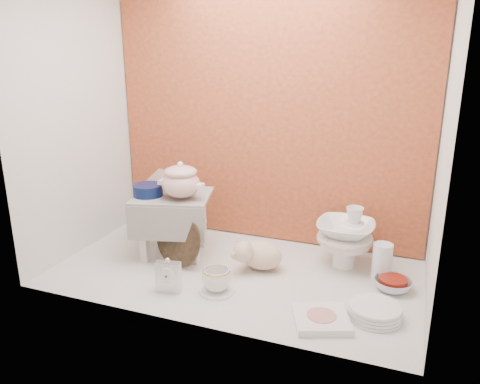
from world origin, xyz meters
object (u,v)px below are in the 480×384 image
object	(u,v)px
blue_white_vase	(152,214)
porcelain_tower	(345,236)
plush_pig	(261,255)
dinner_plate_stack	(375,312)
gold_rim_teacup	(217,280)
crystal_bowl	(393,285)
step_stool	(174,225)
mantel_clock	(168,275)
soup_tureen	(181,180)
floral_platter	(157,198)

from	to	relation	value
blue_white_vase	porcelain_tower	size ratio (longest dim) A/B	0.73
plush_pig	dinner_plate_stack	bearing A→B (deg)	-46.79
gold_rim_teacup	dinner_plate_stack	bearing A→B (deg)	2.88
dinner_plate_stack	blue_white_vase	bearing A→B (deg)	160.21
gold_rim_teacup	crystal_bowl	distance (m)	0.82
step_stool	porcelain_tower	bearing A→B (deg)	-4.42
mantel_clock	crystal_bowl	xyz separation A→B (m)	(0.97, 0.38, -0.06)
plush_pig	blue_white_vase	bearing A→B (deg)	140.36
step_stool	plush_pig	world-z (taller)	step_stool
soup_tureen	dinner_plate_stack	xyz separation A→B (m)	(1.02, -0.24, -0.41)
step_stool	blue_white_vase	size ratio (longest dim) A/B	1.65
step_stool	mantel_clock	distance (m)	0.43
plush_pig	dinner_plate_stack	world-z (taller)	plush_pig
step_stool	dinner_plate_stack	size ratio (longest dim) A/B	1.75
blue_white_vase	crystal_bowl	bearing A→B (deg)	-8.68
blue_white_vase	plush_pig	world-z (taller)	blue_white_vase
soup_tureen	floral_platter	size ratio (longest dim) A/B	0.64
soup_tureen	crystal_bowl	bearing A→B (deg)	2.05
soup_tureen	mantel_clock	size ratio (longest dim) A/B	1.41
floral_platter	dinner_plate_stack	world-z (taller)	floral_platter
dinner_plate_stack	porcelain_tower	size ratio (longest dim) A/B	0.68
soup_tureen	gold_rim_teacup	size ratio (longest dim) A/B	1.79
plush_pig	gold_rim_teacup	distance (m)	0.32
blue_white_vase	plush_pig	size ratio (longest dim) A/B	0.88
plush_pig	porcelain_tower	xyz separation A→B (m)	(0.39, 0.19, 0.08)
mantel_clock	porcelain_tower	distance (m)	0.91
gold_rim_teacup	crystal_bowl	world-z (taller)	gold_rim_teacup
plush_pig	porcelain_tower	distance (m)	0.44
soup_tureen	gold_rim_teacup	bearing A→B (deg)	-41.01
floral_platter	crystal_bowl	distance (m)	1.49
porcelain_tower	step_stool	bearing A→B (deg)	-169.04
blue_white_vase	floral_platter	bearing A→B (deg)	103.22
step_stool	gold_rim_teacup	size ratio (longest dim) A/B	2.99
gold_rim_teacup	porcelain_tower	distance (m)	0.71
step_stool	crystal_bowl	xyz separation A→B (m)	(1.15, 0.00, -0.14)
soup_tureen	plush_pig	bearing A→B (deg)	3.05
dinner_plate_stack	gold_rim_teacup	bearing A→B (deg)	-177.12
soup_tureen	blue_white_vase	xyz separation A→B (m)	(-0.34, 0.25, -0.32)
plush_pig	porcelain_tower	size ratio (longest dim) A/B	0.83
step_stool	porcelain_tower	world-z (taller)	step_stool
soup_tureen	floral_platter	distance (m)	0.59
plush_pig	gold_rim_teacup	xyz separation A→B (m)	(-0.12, -0.29, -0.02)
soup_tureen	floral_platter	world-z (taller)	soup_tureen
crystal_bowl	porcelain_tower	xyz separation A→B (m)	(-0.26, 0.17, 0.14)
gold_rim_teacup	crystal_bowl	size ratio (longest dim) A/B	0.76
step_stool	porcelain_tower	size ratio (longest dim) A/B	1.20
mantel_clock	dinner_plate_stack	xyz separation A→B (m)	(0.92, 0.11, -0.05)
soup_tureen	mantel_clock	bearing A→B (deg)	-73.50
step_stool	gold_rim_teacup	world-z (taller)	step_stool
gold_rim_teacup	porcelain_tower	world-z (taller)	porcelain_tower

